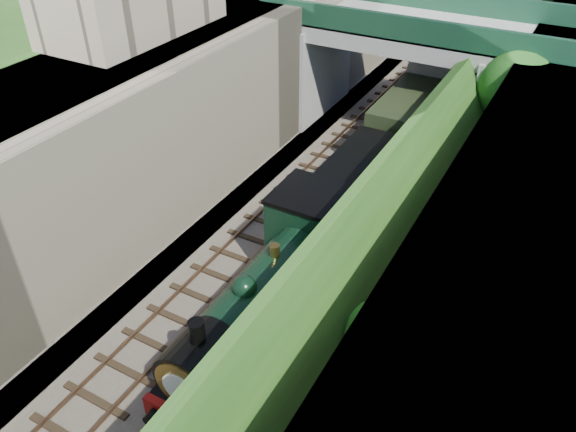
{
  "coord_description": "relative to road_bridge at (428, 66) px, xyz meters",
  "views": [
    {
      "loc": [
        8.25,
        -4.48,
        14.66
      ],
      "look_at": [
        0.0,
        10.48,
        2.52
      ],
      "focal_mm": 35.0,
      "sensor_mm": 36.0,
      "label": 1
    }
  ],
  "objects": [
    {
      "name": "trackbed",
      "position": [
        -0.94,
        -4.0,
        -3.98
      ],
      "size": [
        10.0,
        90.0,
        0.2
      ],
      "primitive_type": "cube",
      "color": "#473F38",
      "rests_on": "ground"
    },
    {
      "name": "retaining_wall",
      "position": [
        -6.44,
        -4.0,
        -0.58
      ],
      "size": [
        1.0,
        90.0,
        7.0
      ],
      "primitive_type": "cube",
      "color": "#756B56",
      "rests_on": "ground"
    },
    {
      "name": "street_plateau_left",
      "position": [
        -9.94,
        -4.0,
        -0.58
      ],
      "size": [
        6.0,
        90.0,
        7.0
      ],
      "primitive_type": "cube",
      "color": "#262628",
      "rests_on": "ground"
    },
    {
      "name": "embankment_slope",
      "position": [
        4.0,
        -4.85,
        -1.41
      ],
      "size": [
        4.78,
        90.0,
        6.42
      ],
      "color": "#1E4714",
      "rests_on": "ground"
    },
    {
      "name": "track_left",
      "position": [
        -2.94,
        -4.0,
        -3.83
      ],
      "size": [
        2.5,
        90.0,
        0.2
      ],
      "color": "black",
      "rests_on": "trackbed"
    },
    {
      "name": "track_right",
      "position": [
        0.26,
        -4.0,
        -3.83
      ],
      "size": [
        2.5,
        90.0,
        0.2
      ],
      "color": "black",
      "rests_on": "trackbed"
    },
    {
      "name": "road_bridge",
      "position": [
        0.0,
        0.0,
        0.0
      ],
      "size": [
        16.0,
        6.4,
        7.25
      ],
      "color": "gray",
      "rests_on": "ground"
    },
    {
      "name": "tree",
      "position": [
        4.97,
        -2.58,
        0.57
      ],
      "size": [
        3.6,
        3.8,
        6.6
      ],
      "color": "black",
      "rests_on": "ground"
    },
    {
      "name": "locomotive",
      "position": [
        0.26,
        -16.73,
        -2.18
      ],
      "size": [
        3.1,
        10.22,
        3.83
      ],
      "color": "black",
      "rests_on": "trackbed"
    },
    {
      "name": "tender",
      "position": [
        0.26,
        -9.36,
        -2.46
      ],
      "size": [
        2.7,
        6.0,
        3.05
      ],
      "color": "black",
      "rests_on": "trackbed"
    },
    {
      "name": "coach_front",
      "position": [
        0.26,
        3.24,
        -2.03
      ],
      "size": [
        2.9,
        18.0,
        3.7
      ],
      "color": "black",
      "rests_on": "trackbed"
    },
    {
      "name": "coach_middle",
      "position": [
        0.26,
        22.04,
        -2.03
      ],
      "size": [
        2.9,
        18.0,
        3.7
      ],
      "color": "black",
      "rests_on": "trackbed"
    }
  ]
}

